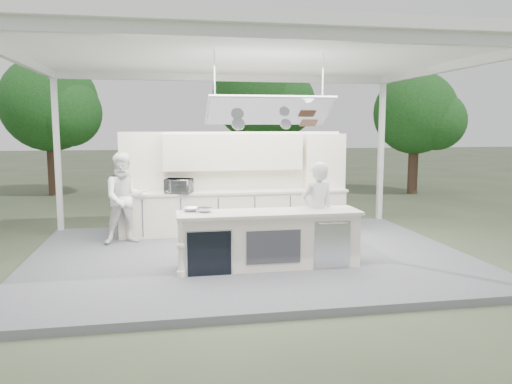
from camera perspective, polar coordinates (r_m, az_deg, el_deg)
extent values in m
plane|color=#4B583D|center=(9.46, -0.83, -7.74)|extent=(90.00, 90.00, 0.00)
cube|color=#5C5D61|center=(9.45, -0.83, -7.39)|extent=(8.00, 6.00, 0.12)
cube|color=white|center=(13.09, 14.09, 4.50)|extent=(0.12, 0.12, 3.70)
cube|color=white|center=(12.16, -21.76, 3.97)|extent=(0.12, 0.12, 3.70)
cube|color=white|center=(9.22, -0.88, 15.56)|extent=(8.20, 6.20, 0.16)
cube|color=white|center=(6.39, 3.66, 17.66)|extent=(8.00, 0.12, 0.16)
cube|color=white|center=(12.05, -3.22, 12.90)|extent=(8.00, 0.12, 0.16)
cube|color=white|center=(9.38, -25.84, 13.69)|extent=(0.12, 6.00, 0.16)
cube|color=white|center=(10.57, 21.08, 13.16)|extent=(0.12, 6.00, 0.16)
cube|color=white|center=(8.29, 1.57, 9.30)|extent=(2.00, 0.71, 0.43)
cube|color=white|center=(8.29, 1.57, 9.30)|extent=(2.06, 0.76, 0.46)
cylinder|color=white|center=(8.18, -4.76, 12.64)|extent=(0.02, 0.02, 0.95)
cylinder|color=white|center=(8.54, 7.63, 12.38)|extent=(0.02, 0.02, 0.95)
cylinder|color=silver|center=(8.34, -2.05, 7.78)|extent=(0.22, 0.14, 0.21)
cylinder|color=silver|center=(8.45, 3.43, 7.76)|extent=(0.18, 0.12, 0.18)
cube|color=brown|center=(8.57, 6.02, 7.87)|extent=(0.28, 0.18, 0.12)
cube|color=white|center=(8.50, 1.51, -5.55)|extent=(3.00, 0.70, 0.90)
cube|color=silver|center=(8.41, 1.53, -2.39)|extent=(3.10, 0.78, 0.05)
cylinder|color=white|center=(7.99, -8.61, -6.42)|extent=(0.11, 0.11, 0.92)
cube|color=black|center=(8.03, -5.36, -7.02)|extent=(0.70, 0.04, 0.72)
cube|color=silver|center=(8.03, -5.36, -7.03)|extent=(0.74, 0.03, 0.72)
cube|color=#39393F|center=(8.17, 2.03, -6.31)|extent=(0.90, 0.02, 0.55)
cube|color=silver|center=(8.44, 8.72, -5.95)|extent=(0.62, 0.02, 0.78)
cube|color=white|center=(11.17, -2.46, -2.38)|extent=(5.00, 0.65, 0.90)
cube|color=silver|center=(11.10, -2.47, 0.04)|extent=(5.08, 0.72, 0.05)
cube|color=white|center=(11.37, -2.69, 1.23)|extent=(5.00, 0.10, 2.25)
cube|color=white|center=(11.19, -2.62, 4.60)|extent=(3.10, 0.38, 0.80)
cube|color=white|center=(11.63, 7.75, 3.41)|extent=(0.90, 0.45, 1.30)
cube|color=brown|center=(11.63, 7.75, 3.41)|extent=(0.84, 0.40, 0.03)
cylinder|color=silver|center=(11.52, 7.44, 0.68)|extent=(0.20, 0.20, 0.12)
cylinder|color=black|center=(11.50, 7.46, 1.47)|extent=(0.17, 0.17, 0.20)
cylinder|color=black|center=(11.63, 9.08, 0.66)|extent=(0.16, 0.16, 0.10)
cone|color=black|center=(11.61, 9.10, 1.50)|extent=(0.14, 0.14, 0.24)
cylinder|color=#493224|center=(19.47, -22.21, 2.74)|extent=(0.36, 0.36, 2.10)
sphere|color=#256525|center=(19.43, -22.54, 9.33)|extent=(3.40, 3.40, 3.40)
sphere|color=#256525|center=(18.79, -20.77, 8.46)|extent=(2.38, 2.38, 2.38)
cylinder|color=#493224|center=(21.42, 0.42, 4.16)|extent=(0.36, 0.36, 2.45)
sphere|color=#256525|center=(21.43, 0.42, 11.19)|extent=(4.00, 4.00, 4.00)
sphere|color=#256525|center=(20.98, 2.92, 10.16)|extent=(2.80, 2.80, 2.80)
cylinder|color=#493224|center=(19.31, 17.49, 2.66)|extent=(0.36, 0.36, 1.92)
sphere|color=#256525|center=(19.25, 17.73, 8.63)|extent=(3.00, 3.00, 3.00)
sphere|color=#256525|center=(19.14, 19.93, 7.65)|extent=(2.10, 2.10, 2.10)
imported|color=silver|center=(8.83, 7.01, -2.26)|extent=(0.72, 0.55, 1.76)
imported|color=white|center=(10.43, -14.72, -0.71)|extent=(1.03, 0.89, 1.85)
imported|color=#AFB1B6|center=(10.79, -8.82, 0.70)|extent=(0.65, 0.54, 0.31)
imported|color=silver|center=(8.48, -7.46, -1.98)|extent=(0.30, 0.30, 0.07)
imported|color=silver|center=(8.37, -5.87, -2.04)|extent=(0.24, 0.24, 0.08)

